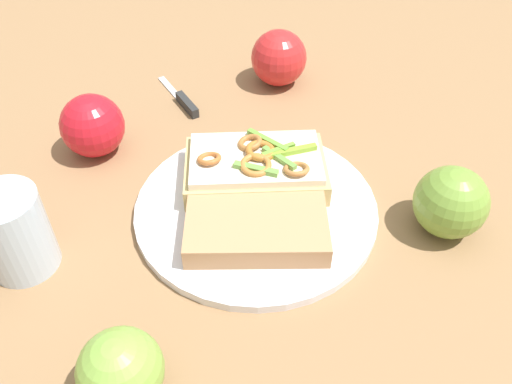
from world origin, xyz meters
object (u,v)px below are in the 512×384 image
apple_2 (92,126)px  apple_1 (451,202)px  sandwich (255,167)px  plate (256,208)px  apple_0 (279,58)px  bread_slice_side (258,226)px  apple_3 (121,371)px  drinking_glass (14,233)px  knife (183,100)px

apple_2 → apple_1: bearing=71.0°
sandwich → plate: bearing=-90.6°
plate → apple_0: bearing=172.3°
bread_slice_side → apple_2: (-0.15, -0.20, 0.02)m
apple_0 → plate: bearing=-7.7°
apple_0 → apple_3: (0.48, -0.15, -0.00)m
bread_slice_side → apple_0: bearing=83.7°
apple_3 → drinking_glass: (-0.14, -0.12, 0.01)m
knife → apple_1: bearing=-158.6°
apple_1 → knife: size_ratio=0.71×
knife → sandwich: bearing=179.9°
apple_2 → knife: size_ratio=0.72×
plate → apple_1: apple_1 is taller
bread_slice_side → apple_2: bearing=142.4°
apple_1 → bread_slice_side: bearing=-85.4°
bread_slice_side → apple_1: 0.20m
apple_3 → plate: bearing=152.2°
apple_1 → knife: (-0.24, -0.30, -0.03)m
apple_0 → apple_1: apple_0 is taller
apple_1 → knife: bearing=-128.5°
sandwich → apple_3: (0.25, -0.11, 0.01)m
sandwich → apple_0: size_ratio=2.04×
sandwich → apple_3: size_ratio=2.33×
apple_3 → apple_2: bearing=-164.6°
apple_1 → drinking_glass: size_ratio=0.85×
apple_3 → knife: size_ratio=0.65×
apple_3 → apple_0: bearing=162.9°
apple_1 → drinking_glass: 0.44m
plate → knife: size_ratio=2.48×
apple_2 → drinking_glass: drinking_glass is taller
apple_0 → knife: (0.05, -0.14, -0.03)m
plate → sandwich: sandwich is taller
apple_1 → apple_3: 0.36m
knife → plate: bearing=174.9°
apple_0 → drinking_glass: 0.43m
bread_slice_side → apple_3: 0.20m
plate → apple_3: (0.21, -0.11, 0.03)m
apple_3 → knife: 0.42m
sandwich → apple_2: 0.21m
drinking_glass → knife: bearing=154.6°
bread_slice_side → sandwich: bearing=91.9°
apple_0 → knife: apple_0 is taller
knife → apple_3: bearing=148.5°
apple_1 → plate: bearing=-97.5°
sandwich → apple_0: 0.23m
plate → apple_0: (-0.27, 0.04, 0.03)m
plate → apple_2: apple_2 is taller
plate → apple_1: bearing=82.5°
bread_slice_side → drinking_glass: 0.24m
drinking_glass → knife: 0.32m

